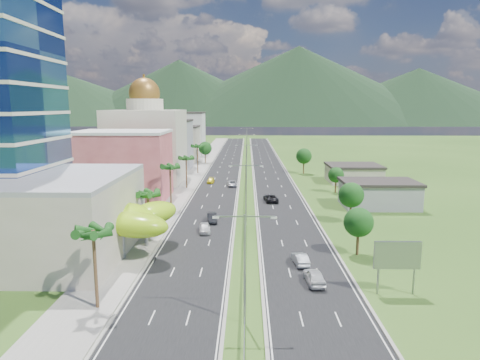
{
  "coord_description": "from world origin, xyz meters",
  "views": [
    {
      "loc": [
        0.22,
        -63.78,
        20.95
      ],
      "look_at": [
        -1.17,
        17.16,
        7.0
      ],
      "focal_mm": 32.0,
      "sensor_mm": 36.0,
      "label": 1
    }
  ],
  "objects": [
    {
      "name": "palm_tree_e",
      "position": [
        -15.5,
        70.0,
        8.31
      ],
      "size": [
        3.6,
        3.6,
        9.4
      ],
      "color": "#47301C",
      "rests_on": "ground"
    },
    {
      "name": "motorcycle",
      "position": [
        -12.3,
        -8.56,
        0.58
      ],
      "size": [
        0.66,
        1.74,
        1.09
      ],
      "primitive_type": "imported",
      "rotation": [
        0.0,
        0.0,
        0.09
      ],
      "color": "black",
      "rests_on": "road_left"
    },
    {
      "name": "car_white_near_right",
      "position": [
        8.28,
        -15.29,
        0.9
      ],
      "size": [
        2.35,
        5.18,
        1.72
      ],
      "primitive_type": "imported",
      "rotation": [
        0.0,
        0.0,
        3.2
      ],
      "color": "silver",
      "rests_on": "road_right"
    },
    {
      "name": "ground",
      "position": [
        0.0,
        0.0,
        0.0
      ],
      "size": [
        500.0,
        500.0,
        0.0
      ],
      "primitive_type": "plane",
      "color": "#2D5119",
      "rests_on": "ground"
    },
    {
      "name": "midrise_beige",
      "position": [
        -27.0,
        102.0,
        6.5
      ],
      "size": [
        16.0,
        15.0,
        13.0
      ],
      "primitive_type": "cube",
      "color": "#A39E87",
      "rests_on": "ground"
    },
    {
      "name": "palm_tree_a",
      "position": [
        -15.5,
        -22.0,
        8.02
      ],
      "size": [
        3.6,
        3.6,
        9.1
      ],
      "color": "#47301C",
      "rests_on": "ground"
    },
    {
      "name": "leafy_tree_rb",
      "position": [
        19.0,
        12.0,
        5.18
      ],
      "size": [
        4.55,
        4.55,
        7.47
      ],
      "color": "#47301C",
      "rests_on": "ground"
    },
    {
      "name": "streetlight_median_b",
      "position": [
        0.0,
        10.0,
        6.75
      ],
      "size": [
        6.04,
        0.25,
        11.0
      ],
      "color": "gray",
      "rests_on": "ground"
    },
    {
      "name": "median_guardrail",
      "position": [
        0.0,
        71.99,
        0.62
      ],
      "size": [
        0.1,
        216.06,
        0.76
      ],
      "color": "gray",
      "rests_on": "ground"
    },
    {
      "name": "shed_near",
      "position": [
        28.0,
        25.0,
        2.5
      ],
      "size": [
        15.0,
        10.0,
        5.0
      ],
      "primitive_type": "cube",
      "color": "gray",
      "rests_on": "ground"
    },
    {
      "name": "mall_podium",
      "position": [
        -32.0,
        -6.0,
        5.5
      ],
      "size": [
        30.0,
        24.0,
        11.0
      ],
      "primitive_type": "cube",
      "color": "#A39E87",
      "rests_on": "ground"
    },
    {
      "name": "midrise_white",
      "position": [
        -27.0,
        125.0,
        9.0
      ],
      "size": [
        16.0,
        15.0,
        18.0
      ],
      "primitive_type": "cube",
      "color": "silver",
      "rests_on": "ground"
    },
    {
      "name": "car_silver_right",
      "position": [
        7.36,
        -9.01,
        0.8
      ],
      "size": [
        2.17,
        4.76,
        1.51
      ],
      "primitive_type": "imported",
      "rotation": [
        0.0,
        0.0,
        3.27
      ],
      "color": "#AFB2B7",
      "rests_on": "road_right"
    },
    {
      "name": "car_dark_left",
      "position": [
        -6.22,
        12.04,
        0.83
      ],
      "size": [
        2.32,
        4.97,
        1.58
      ],
      "primitive_type": "imported",
      "rotation": [
        0.0,
        0.0,
        0.14
      ],
      "color": "black",
      "rests_on": "road_left"
    },
    {
      "name": "billboard",
      "position": [
        17.0,
        -18.0,
        4.42
      ],
      "size": [
        5.2,
        0.35,
        6.2
      ],
      "color": "gray",
      "rests_on": "ground"
    },
    {
      "name": "streetlight_median_d",
      "position": [
        0.0,
        95.0,
        6.75
      ],
      "size": [
        6.04,
        0.25,
        11.0
      ],
      "color": "gray",
      "rests_on": "ground"
    },
    {
      "name": "road_right",
      "position": [
        7.5,
        90.0,
        0.02
      ],
      "size": [
        11.0,
        260.0,
        0.04
      ],
      "primitive_type": "cube",
      "color": "black",
      "rests_on": "ground"
    },
    {
      "name": "midrise_grey",
      "position": [
        -27.0,
        80.0,
        8.0
      ],
      "size": [
        16.0,
        15.0,
        16.0
      ],
      "primitive_type": "cube",
      "color": "gray",
      "rests_on": "ground"
    },
    {
      "name": "shed_far",
      "position": [
        30.0,
        55.0,
        2.2
      ],
      "size": [
        14.0,
        12.0,
        4.4
      ],
      "primitive_type": "cube",
      "color": "#A39E87",
      "rests_on": "ground"
    },
    {
      "name": "leafy_tree_rc",
      "position": [
        22.0,
        40.0,
        4.37
      ],
      "size": [
        3.85,
        3.85,
        6.33
      ],
      "color": "#47301C",
      "rests_on": "ground"
    },
    {
      "name": "lime_canopy",
      "position": [
        -20.0,
        -4.0,
        4.99
      ],
      "size": [
        18.0,
        15.0,
        7.4
      ],
      "color": "#8FC613",
      "rests_on": "ground"
    },
    {
      "name": "leafy_tree_rd",
      "position": [
        18.0,
        70.0,
        5.58
      ],
      "size": [
        4.9,
        4.9,
        8.05
      ],
      "color": "#47301C",
      "rests_on": "ground"
    },
    {
      "name": "car_yellow_far_left",
      "position": [
        -9.9,
        52.74,
        0.7
      ],
      "size": [
        1.98,
        4.61,
        1.32
      ],
      "primitive_type": "imported",
      "rotation": [
        0.0,
        0.0,
        -0.03
      ],
      "color": "gold",
      "rests_on": "road_left"
    },
    {
      "name": "car_white_near_left",
      "position": [
        -6.91,
        5.5,
        0.82
      ],
      "size": [
        2.37,
        4.77,
        1.56
      ],
      "primitive_type": "imported",
      "rotation": [
        0.0,
        0.0,
        0.12
      ],
      "color": "silver",
      "rests_on": "road_left"
    },
    {
      "name": "streetlight_median_c",
      "position": [
        0.0,
        50.0,
        6.75
      ],
      "size": [
        6.04,
        0.25,
        11.0
      ],
      "color": "gray",
      "rests_on": "ground"
    },
    {
      "name": "leafy_tree_lfar",
      "position": [
        -15.5,
        95.0,
        5.58
      ],
      "size": [
        4.9,
        4.9,
        8.05
      ],
      "color": "#47301C",
      "rests_on": "ground"
    },
    {
      "name": "domed_building",
      "position": [
        -28.0,
        55.0,
        11.35
      ],
      "size": [
        20.0,
        20.0,
        28.7
      ],
      "color": "beige",
      "rests_on": "ground"
    },
    {
      "name": "mountain_ridge",
      "position": [
        60.0,
        450.0,
        0.0
      ],
      "size": [
        860.0,
        140.0,
        90.0
      ],
      "primitive_type": null,
      "color": "black",
      "rests_on": "ground"
    },
    {
      "name": "sidewalk_left",
      "position": [
        -17.0,
        90.0,
        0.06
      ],
      "size": [
        7.0,
        260.0,
        0.12
      ],
      "primitive_type": "cube",
      "color": "gray",
      "rests_on": "ground"
    },
    {
      "name": "car_dark_far_right",
      "position": [
        5.47,
        29.36,
        0.85
      ],
      "size": [
        3.34,
        6.07,
        1.61
      ],
      "primitive_type": "imported",
      "rotation": [
        0.0,
        0.0,
        3.26
      ],
      "color": "black",
      "rests_on": "road_right"
    },
    {
      "name": "road_left",
      "position": [
        -7.5,
        90.0,
        0.02
      ],
      "size": [
        11.0,
        260.0,
        0.04
      ],
      "primitive_type": "cube",
      "color": "black",
      "rests_on": "ground"
    },
    {
      "name": "palm_tree_c",
      "position": [
        -15.5,
        22.0,
        8.5
      ],
      "size": [
        3.6,
        3.6,
        9.6
      ],
      "color": "#47301C",
      "rests_on": "ground"
    },
    {
      "name": "car_silver_mid_left",
      "position": [
        -3.76,
        47.78,
        0.77
      ],
      "size": [
        2.94,
        5.47,
        1.46
      ],
      "primitive_type": "imported",
      "rotation": [
        0.0,
        0.0,
        0.1
      ],
      "color": "#AFB1B7",
      "rests_on": "road_left"
    },
    {
      "name": "leafy_tree_ra",
      "position": [
        16.0,
        -5.0,
        4.78
      ],
      "size": [
        4.2,
        4.2,
        6.9
      ],
      "color": "#47301C",
      "rests_on": "ground"
    },
    {
      "name": "streetlight_median_e",
      "position": [
        0.0,
        140.0,
        6.75
      ],
      "size": [
        6.04,
        0.25,
        11.0
      ],
      "color": "gray",
      "rests_on": "ground"
    },
    {
      "name": "pink_shophouse",
      "position": [
        -28.0,
        32.0,
        7.5
      ],
      "size": [
        20.0,
        15.0,
        15.0
      ],
      "primitive_type": "cube",
      "color": "#B84B50",
      "rests_on": "ground"
    },
    {
      "name": "streetlight_median_a",
      "position": [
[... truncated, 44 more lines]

